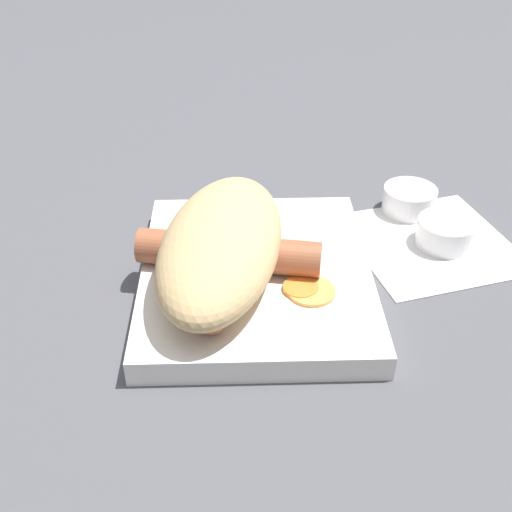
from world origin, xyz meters
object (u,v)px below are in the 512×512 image
Objects in this scene: bread_roll at (221,245)px; sausage at (229,255)px; condiment_cup_near at (445,235)px; condiment_cup_far at (409,201)px; food_tray at (256,277)px.

bread_roll is 0.01m from sausage.
bread_roll is at bearing 107.97° from condiment_cup_near.
sausage is 0.21m from condiment_cup_far.
sausage reaches higher than condiment_cup_near.
sausage is at bearing -46.82° from bread_roll.
condiment_cup_near and condiment_cup_far have the same top height.
bread_roll is 1.21× the size of sausage.
food_tray is at bearing -81.50° from sausage.
condiment_cup_near is at bearing -72.03° from bread_roll.
bread_roll is (-0.01, 0.03, 0.04)m from food_tray.
sausage reaches higher than food_tray.
bread_roll is 0.21m from condiment_cup_far.
bread_roll is at bearing 106.96° from food_tray.
condiment_cup_near is 0.06m from condiment_cup_far.
food_tray is 0.05m from bread_roll.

